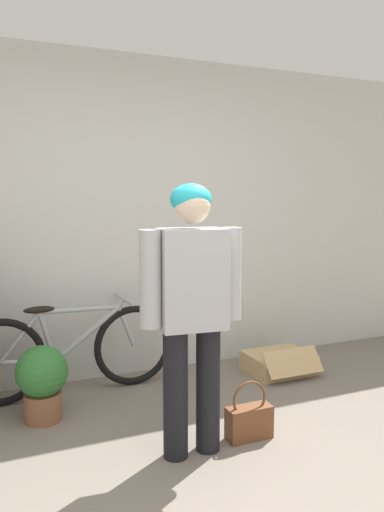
# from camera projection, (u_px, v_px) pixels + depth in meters

# --- Properties ---
(wall_back) EXTENTS (8.00, 0.07, 2.60)m
(wall_back) POSITION_uv_depth(u_px,v_px,m) (114.00, 218.00, 4.03)
(wall_back) COLOR silver
(wall_back) RESTS_ON ground_plane
(person) EXTENTS (0.61, 0.28, 1.55)m
(person) POSITION_uv_depth(u_px,v_px,m) (192.00, 298.00, 2.78)
(person) COLOR black
(person) RESTS_ON ground_plane
(bicycle) EXTENTS (1.62, 0.46, 0.71)m
(bicycle) POSITION_uv_depth(u_px,v_px,m) (70.00, 351.00, 3.70)
(bicycle) COLOR black
(bicycle) RESTS_ON ground_plane
(handbag) EXTENTS (0.28, 0.12, 0.37)m
(handbag) POSITION_uv_depth(u_px,v_px,m) (249.00, 420.00, 3.05)
(handbag) COLOR brown
(handbag) RESTS_ON ground_plane
(cardboard_box) EXTENTS (0.53, 0.49, 0.24)m
(cardboard_box) POSITION_uv_depth(u_px,v_px,m) (279.00, 363.00, 4.21)
(cardboard_box) COLOR tan
(cardboard_box) RESTS_ON ground_plane
(potted_plant) EXTENTS (0.34, 0.34, 0.51)m
(potted_plant) POSITION_uv_depth(u_px,v_px,m) (42.00, 379.00, 3.28)
(potted_plant) COLOR brown
(potted_plant) RESTS_ON ground_plane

